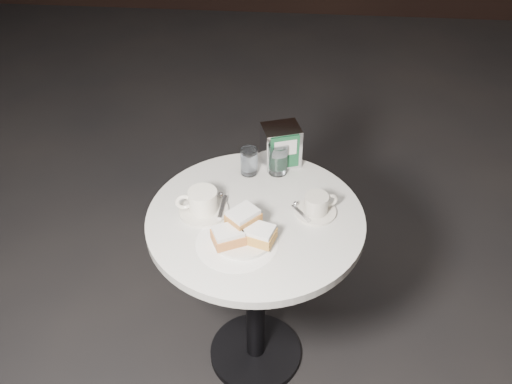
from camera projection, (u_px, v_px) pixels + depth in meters
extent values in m
plane|color=black|center=(256.00, 354.00, 2.29)|extent=(7.00, 7.00, 0.00)
cylinder|color=black|center=(256.00, 352.00, 2.28)|extent=(0.36, 0.36, 0.03)
cylinder|color=black|center=(256.00, 295.00, 2.06)|extent=(0.07, 0.07, 0.70)
cylinder|color=white|center=(255.00, 220.00, 1.83)|extent=(0.70, 0.70, 0.03)
cylinder|color=white|center=(237.00, 243.00, 1.72)|extent=(0.32, 0.32, 0.00)
cylinder|color=silver|center=(243.00, 238.00, 1.73)|extent=(0.21, 0.21, 0.01)
cube|color=#CD7E3F|center=(228.00, 237.00, 1.70)|extent=(0.11, 0.11, 0.03)
cube|color=white|center=(228.00, 232.00, 1.68)|extent=(0.11, 0.10, 0.01)
cube|color=gold|center=(259.00, 236.00, 1.71)|extent=(0.11, 0.10, 0.03)
cube|color=white|center=(259.00, 230.00, 1.69)|extent=(0.10, 0.09, 0.01)
cube|color=#B77938|center=(243.00, 219.00, 1.72)|extent=(0.12, 0.12, 0.03)
cube|color=white|center=(243.00, 213.00, 1.70)|extent=(0.11, 0.11, 0.01)
cylinder|color=silver|center=(204.00, 210.00, 1.83)|extent=(0.19, 0.19, 0.01)
cylinder|color=white|center=(203.00, 201.00, 1.80)|extent=(0.11, 0.11, 0.07)
cylinder|color=#996E53|center=(202.00, 193.00, 1.79)|extent=(0.10, 0.10, 0.00)
torus|color=white|center=(184.00, 202.00, 1.80)|extent=(0.06, 0.03, 0.06)
cube|color=#ACACB0|center=(222.00, 207.00, 1.83)|extent=(0.02, 0.11, 0.00)
sphere|color=silver|center=(221.00, 195.00, 1.87)|extent=(0.02, 0.02, 0.02)
cylinder|color=silver|center=(315.00, 212.00, 1.83)|extent=(0.17, 0.17, 0.01)
cylinder|color=beige|center=(316.00, 204.00, 1.81)|extent=(0.10, 0.10, 0.06)
cylinder|color=#856048|center=(317.00, 198.00, 1.79)|extent=(0.09, 0.09, 0.00)
torus|color=silver|center=(331.00, 200.00, 1.82)|extent=(0.05, 0.03, 0.05)
cube|color=silver|center=(301.00, 213.00, 1.81)|extent=(0.07, 0.08, 0.00)
sphere|color=silver|center=(296.00, 204.00, 1.84)|extent=(0.02, 0.02, 0.02)
cylinder|color=silver|center=(249.00, 161.00, 1.96)|extent=(0.06, 0.06, 0.10)
cylinder|color=silver|center=(249.00, 162.00, 1.97)|extent=(0.05, 0.05, 0.08)
cylinder|color=silver|center=(278.00, 159.00, 1.96)|extent=(0.07, 0.07, 0.11)
cylinder|color=white|center=(278.00, 160.00, 1.97)|extent=(0.06, 0.06, 0.10)
cube|color=silver|center=(281.00, 145.00, 1.99)|extent=(0.15, 0.14, 0.15)
cube|color=#185430|center=(285.00, 153.00, 1.95)|extent=(0.10, 0.04, 0.13)
cube|color=silver|center=(286.00, 148.00, 1.93)|extent=(0.08, 0.03, 0.06)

